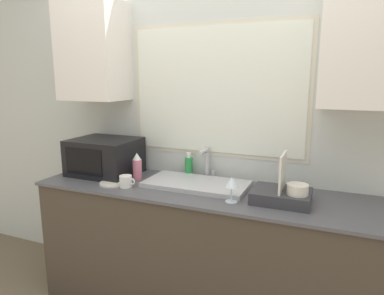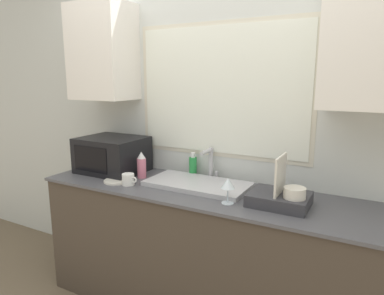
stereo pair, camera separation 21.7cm
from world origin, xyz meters
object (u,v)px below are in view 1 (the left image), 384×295
object	(u,v)px
spray_bottle	(137,167)
wine_glass	(232,183)
mug_near_sink	(126,181)
microwave	(105,156)
soap_bottle	(189,166)
faucet	(207,161)
dish_rack	(283,194)

from	to	relation	value
spray_bottle	wine_glass	size ratio (longest dim) A/B	1.28
spray_bottle	mug_near_sink	bearing A→B (deg)	-82.09
microwave	mug_near_sink	bearing A→B (deg)	-33.65
microwave	mug_near_sink	world-z (taller)	microwave
wine_glass	soap_bottle	bearing A→B (deg)	138.28
faucet	soap_bottle	xyz separation A→B (m)	(-0.14, 0.01, -0.06)
microwave	wine_glass	bearing A→B (deg)	-11.65
faucet	mug_near_sink	bearing A→B (deg)	-138.38
spray_bottle	faucet	bearing A→B (deg)	23.31
microwave	spray_bottle	size ratio (longest dim) A/B	2.46
faucet	dish_rack	distance (m)	0.64
faucet	mug_near_sink	distance (m)	0.58
spray_bottle	wine_glass	world-z (taller)	spray_bottle
microwave	dish_rack	size ratio (longest dim) A/B	1.43
wine_glass	microwave	bearing A→B (deg)	168.35
spray_bottle	mug_near_sink	xyz separation A→B (m)	(0.03, -0.19, -0.05)
soap_bottle	mug_near_sink	distance (m)	0.49
dish_rack	spray_bottle	xyz separation A→B (m)	(-1.03, 0.07, 0.04)
dish_rack	mug_near_sink	bearing A→B (deg)	-173.65
spray_bottle	soap_bottle	distance (m)	0.38
microwave	spray_bottle	xyz separation A→B (m)	(0.30, -0.03, -0.04)
faucet	spray_bottle	world-z (taller)	faucet
faucet	soap_bottle	bearing A→B (deg)	176.15
spray_bottle	wine_glass	bearing A→B (deg)	-13.87
dish_rack	soap_bottle	distance (m)	0.77
soap_bottle	wine_glass	distance (m)	0.59
microwave	faucet	bearing A→B (deg)	12.31
soap_bottle	mug_near_sink	xyz separation A→B (m)	(-0.29, -0.39, -0.04)
spray_bottle	microwave	bearing A→B (deg)	174.03
spray_bottle	soap_bottle	size ratio (longest dim) A/B	1.09
microwave	soap_bottle	distance (m)	0.64
dish_rack	wine_glass	distance (m)	0.31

